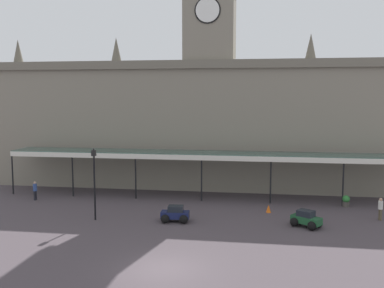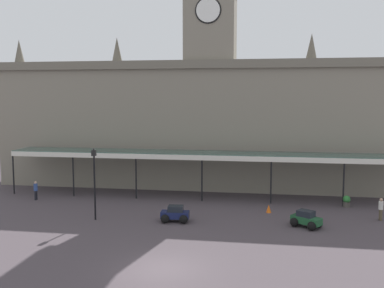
{
  "view_description": "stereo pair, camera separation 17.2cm",
  "coord_description": "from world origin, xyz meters",
  "px_view_note": "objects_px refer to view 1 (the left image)",
  "views": [
    {
      "loc": [
        4.75,
        -21.63,
        9.12
      ],
      "look_at": [
        0.0,
        9.66,
        5.62
      ],
      "focal_mm": 40.5,
      "sensor_mm": 36.0,
      "label": 1
    },
    {
      "loc": [
        4.92,
        -21.6,
        9.12
      ],
      "look_at": [
        0.0,
        9.66,
        5.62
      ],
      "focal_mm": 40.5,
      "sensor_mm": 36.0,
      "label": 2
    }
  ],
  "objects_px": {
    "planter_forecourt_centre": "(346,201)",
    "pedestrian_near_entrance": "(35,190)",
    "car_green_sedan": "(306,220)",
    "victorian_lamppost": "(94,176)",
    "pedestrian_crossing_forecourt": "(380,208)",
    "traffic_cone": "(268,209)",
    "car_navy_sedan": "(175,215)"
  },
  "relations": [
    {
      "from": "pedestrian_crossing_forecourt",
      "to": "pedestrian_near_entrance",
      "type": "xyz_separation_m",
      "value": [
        -28.4,
        1.97,
        0.0
      ]
    },
    {
      "from": "car_green_sedan",
      "to": "pedestrian_crossing_forecourt",
      "type": "xyz_separation_m",
      "value": [
        5.61,
        2.59,
        0.41
      ]
    },
    {
      "from": "car_green_sedan",
      "to": "pedestrian_near_entrance",
      "type": "bearing_deg",
      "value": 168.67
    },
    {
      "from": "pedestrian_crossing_forecourt",
      "to": "victorian_lamppost",
      "type": "height_order",
      "value": "victorian_lamppost"
    },
    {
      "from": "victorian_lamppost",
      "to": "planter_forecourt_centre",
      "type": "height_order",
      "value": "victorian_lamppost"
    },
    {
      "from": "pedestrian_crossing_forecourt",
      "to": "pedestrian_near_entrance",
      "type": "height_order",
      "value": "same"
    },
    {
      "from": "pedestrian_crossing_forecourt",
      "to": "traffic_cone",
      "type": "height_order",
      "value": "pedestrian_crossing_forecourt"
    },
    {
      "from": "car_green_sedan",
      "to": "victorian_lamppost",
      "type": "relative_size",
      "value": 0.42
    },
    {
      "from": "car_green_sedan",
      "to": "pedestrian_crossing_forecourt",
      "type": "distance_m",
      "value": 6.19
    },
    {
      "from": "car_navy_sedan",
      "to": "planter_forecourt_centre",
      "type": "height_order",
      "value": "car_navy_sedan"
    },
    {
      "from": "pedestrian_crossing_forecourt",
      "to": "pedestrian_near_entrance",
      "type": "bearing_deg",
      "value": 176.02
    },
    {
      "from": "victorian_lamppost",
      "to": "traffic_cone",
      "type": "distance_m",
      "value": 13.7
    },
    {
      "from": "pedestrian_near_entrance",
      "to": "planter_forecourt_centre",
      "type": "distance_m",
      "value": 26.73
    },
    {
      "from": "pedestrian_crossing_forecourt",
      "to": "planter_forecourt_centre",
      "type": "relative_size",
      "value": 1.74
    },
    {
      "from": "pedestrian_crossing_forecourt",
      "to": "traffic_cone",
      "type": "relative_size",
      "value": 2.66
    },
    {
      "from": "traffic_cone",
      "to": "car_navy_sedan",
      "type": "bearing_deg",
      "value": -152.14
    },
    {
      "from": "car_green_sedan",
      "to": "planter_forecourt_centre",
      "type": "height_order",
      "value": "car_green_sedan"
    },
    {
      "from": "pedestrian_near_entrance",
      "to": "pedestrian_crossing_forecourt",
      "type": "bearing_deg",
      "value": -3.98
    },
    {
      "from": "pedestrian_near_entrance",
      "to": "car_navy_sedan",
      "type": "bearing_deg",
      "value": -19.09
    },
    {
      "from": "pedestrian_near_entrance",
      "to": "victorian_lamppost",
      "type": "bearing_deg",
      "value": -34.09
    },
    {
      "from": "pedestrian_near_entrance",
      "to": "traffic_cone",
      "type": "distance_m",
      "value": 20.31
    },
    {
      "from": "car_navy_sedan",
      "to": "victorian_lamppost",
      "type": "xyz_separation_m",
      "value": [
        -5.95,
        -0.43,
        2.8
      ]
    },
    {
      "from": "pedestrian_near_entrance",
      "to": "traffic_cone",
      "type": "xyz_separation_m",
      "value": [
        20.28,
        -1.07,
        -0.6
      ]
    },
    {
      "from": "pedestrian_near_entrance",
      "to": "traffic_cone",
      "type": "relative_size",
      "value": 2.66
    },
    {
      "from": "car_green_sedan",
      "to": "traffic_cone",
      "type": "relative_size",
      "value": 3.59
    },
    {
      "from": "victorian_lamppost",
      "to": "planter_forecourt_centre",
      "type": "relative_size",
      "value": 5.58
    },
    {
      "from": "traffic_cone",
      "to": "pedestrian_crossing_forecourt",
      "type": "bearing_deg",
      "value": -6.36
    },
    {
      "from": "pedestrian_crossing_forecourt",
      "to": "planter_forecourt_centre",
      "type": "xyz_separation_m",
      "value": [
        -1.73,
        3.66,
        -0.42
      ]
    },
    {
      "from": "pedestrian_crossing_forecourt",
      "to": "pedestrian_near_entrance",
      "type": "distance_m",
      "value": 28.47
    },
    {
      "from": "planter_forecourt_centre",
      "to": "pedestrian_near_entrance",
      "type": "bearing_deg",
      "value": -176.37
    },
    {
      "from": "car_navy_sedan",
      "to": "car_green_sedan",
      "type": "distance_m",
      "value": 9.32
    },
    {
      "from": "car_green_sedan",
      "to": "victorian_lamppost",
      "type": "height_order",
      "value": "victorian_lamppost"
    }
  ]
}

